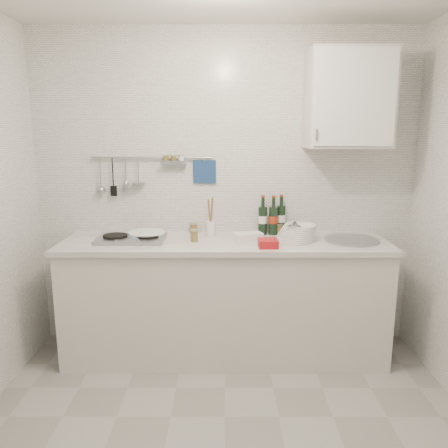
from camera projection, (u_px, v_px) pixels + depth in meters
The scene contains 14 objects.
back_wall at pixel (225, 192), 3.49m from camera, with size 3.00×0.02×2.50m, color silver.
counter at pixel (226, 302), 3.37m from camera, with size 2.44×0.64×0.96m.
wall_rail at pixel (149, 170), 3.42m from camera, with size 0.98×0.09×0.34m.
wall_cabinet at pixel (349, 99), 3.17m from camera, with size 0.60×0.38×0.70m.
plate_stack_hob at pixel (145, 235), 3.33m from camera, with size 0.31×0.30×0.05m.
plate_stack_sink at pixel (297, 233), 3.26m from camera, with size 0.31×0.29×0.13m.
wine_bottles at pixel (272, 215), 3.45m from camera, with size 0.22×0.12×0.31m.
butter_dish at pixel (248, 237), 3.25m from camera, with size 0.21×0.10×0.06m, color white.
strawberry_punnet at pixel (268, 243), 3.08m from camera, with size 0.14×0.14×0.06m, color red.
utensil_crock at pixel (211, 226), 3.43m from camera, with size 0.07×0.07×0.30m.
jar_a at pixel (194, 228), 3.50m from camera, with size 0.06×0.06×0.08m.
jar_b at pixel (279, 229), 3.48m from camera, with size 0.06×0.06×0.08m.
jar_c at pixel (292, 232), 3.37m from camera, with size 0.07×0.07×0.08m.
jar_d at pixel (194, 235), 3.23m from camera, with size 0.06×0.06×0.09m.
Camera 1 is at (-0.00, -2.07, 1.72)m, focal length 35.00 mm.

